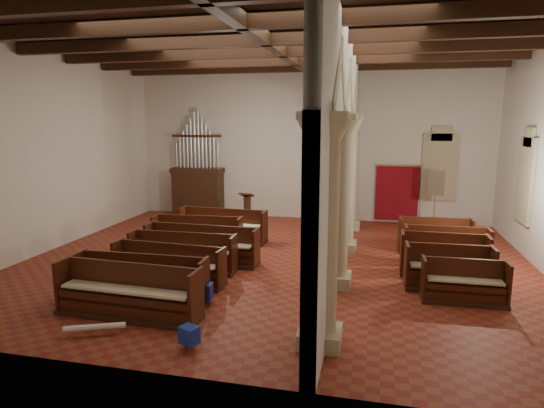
{
  "coord_description": "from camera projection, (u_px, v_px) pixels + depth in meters",
  "views": [
    {
      "loc": [
        2.64,
        -12.0,
        3.93
      ],
      "look_at": [
        -0.21,
        0.5,
        1.56
      ],
      "focal_mm": 30.0,
      "sensor_mm": 36.0,
      "label": 1
    }
  ],
  "objects": [
    {
      "name": "nave_pew_5",
      "position": [
        198.0,
        240.0,
        13.82
      ],
      "size": [
        2.76,
        0.9,
        1.07
      ],
      "rotation": [
        0.0,
        0.0,
        0.07
      ],
      "color": "#3D1F13",
      "rests_on": "floor"
    },
    {
      "name": "window_right_b",
      "position": [
        527.0,
        180.0,
        13.27
      ],
      "size": [
        0.03,
        1.0,
        2.2
      ],
      "primitive_type": "cube",
      "color": "#347558",
      "rests_on": "wall_right"
    },
    {
      "name": "aisle_pew_0",
      "position": [
        464.0,
        288.0,
        9.92
      ],
      "size": [
        1.79,
        0.66,
        0.95
      ],
      "rotation": [
        0.0,
        0.0,
        0.02
      ],
      "color": "#3D1F13",
      "rests_on": "floor"
    },
    {
      "name": "arcade",
      "position": [
        343.0,
        135.0,
        11.75
      ],
      "size": [
        0.9,
        11.9,
        6.0
      ],
      "color": "#C2B790",
      "rests_on": "floor"
    },
    {
      "name": "wall_left",
      "position": [
        50.0,
        151.0,
        13.78
      ],
      "size": [
        0.02,
        12.0,
        6.0
      ],
      "primitive_type": "cube",
      "color": "silver",
      "rests_on": "floor"
    },
    {
      "name": "nave_pew_0",
      "position": [
        128.0,
        300.0,
        9.19
      ],
      "size": [
        3.08,
        0.86,
        1.08
      ],
      "rotation": [
        0.0,
        0.0,
        -0.04
      ],
      "color": "#3D1F13",
      "rests_on": "floor"
    },
    {
      "name": "tube_heater_b",
      "position": [
        154.0,
        297.0,
        9.83
      ],
      "size": [
        0.92,
        0.12,
        0.09
      ],
      "primitive_type": "cylinder",
      "rotation": [
        0.0,
        1.57,
        -0.04
      ],
      "color": "white",
      "rests_on": "floor"
    },
    {
      "name": "lectern",
      "position": [
        247.0,
        211.0,
        17.46
      ],
      "size": [
        0.53,
        0.54,
        1.24
      ],
      "rotation": [
        0.0,
        0.0,
        -0.09
      ],
      "color": "#32210F",
      "rests_on": "floor"
    },
    {
      "name": "hymnal_box_c",
      "position": [
        247.0,
        257.0,
        12.45
      ],
      "size": [
        0.29,
        0.25,
        0.27
      ],
      "primitive_type": "cube",
      "rotation": [
        0.0,
        0.0,
        -0.1
      ],
      "color": "navy",
      "rests_on": "floor"
    },
    {
      "name": "floor",
      "position": [
        275.0,
        262.0,
        12.79
      ],
      "size": [
        14.0,
        14.0,
        0.0
      ],
      "primitive_type": "plane",
      "color": "brown",
      "rests_on": "ground"
    },
    {
      "name": "nave_pew_6",
      "position": [
        223.0,
        231.0,
        14.95
      ],
      "size": [
        2.96,
        0.86,
        1.07
      ],
      "rotation": [
        0.0,
        0.0,
        -0.05
      ],
      "color": "#3D1F13",
      "rests_on": "floor"
    },
    {
      "name": "nave_pew_2",
      "position": [
        168.0,
        270.0,
        11.1
      ],
      "size": [
        2.9,
        0.82,
        0.96
      ],
      "rotation": [
        0.0,
        0.0,
        -0.06
      ],
      "color": "#3D1F13",
      "rests_on": "floor"
    },
    {
      "name": "window_back",
      "position": [
        440.0,
        167.0,
        17.04
      ],
      "size": [
        1.0,
        0.03,
        2.2
      ],
      "primitive_type": "cube",
      "color": "#347558",
      "rests_on": "wall_back"
    },
    {
      "name": "hymnal_box_b",
      "position": [
        203.0,
        292.0,
        9.82
      ],
      "size": [
        0.39,
        0.33,
        0.37
      ],
      "primitive_type": "cube",
      "rotation": [
        0.0,
        0.0,
        0.08
      ],
      "color": "#151C94",
      "rests_on": "floor"
    },
    {
      "name": "aisle_pew_2",
      "position": [
        443.0,
        262.0,
        11.58
      ],
      "size": [
        2.14,
        0.76,
        1.1
      ],
      "rotation": [
        0.0,
        0.0,
        -0.01
      ],
      "color": "#3D1F13",
      "rests_on": "floor"
    },
    {
      "name": "wall_back",
      "position": [
        308.0,
        144.0,
        18.0
      ],
      "size": [
        14.0,
        0.02,
        6.0
      ],
      "primitive_type": "cube",
      "color": "silver",
      "rests_on": "floor"
    },
    {
      "name": "processional_banner",
      "position": [
        434.0,
        211.0,
        15.8
      ],
      "size": [
        0.55,
        0.7,
        2.42
      ],
      "rotation": [
        0.0,
        0.0,
        -0.18
      ],
      "color": "#3D1F13",
      "rests_on": "floor"
    },
    {
      "name": "dossal_curtain",
      "position": [
        397.0,
        193.0,
        17.49
      ],
      "size": [
        1.8,
        0.07,
        2.17
      ],
      "color": "maroon",
      "rests_on": "floor"
    },
    {
      "name": "aisle_pew_3",
      "position": [
        446.0,
        254.0,
        12.31
      ],
      "size": [
        2.21,
        0.77,
        1.1
      ],
      "rotation": [
        0.0,
        0.0,
        0.02
      ],
      "color": "#3D1F13",
      "rests_on": "floor"
    },
    {
      "name": "aisle_pew_4",
      "position": [
        435.0,
        241.0,
        13.65
      ],
      "size": [
        2.15,
        0.81,
        1.04
      ],
      "rotation": [
        0.0,
        0.0,
        0.05
      ],
      "color": "#3D1F13",
      "rests_on": "floor"
    },
    {
      "name": "tube_heater_a",
      "position": [
        95.0,
        327.0,
        8.41
      ],
      "size": [
        1.06,
        0.52,
        0.11
      ],
      "primitive_type": "cylinder",
      "rotation": [
        0.0,
        1.57,
        0.39
      ],
      "color": "white",
      "rests_on": "floor"
    },
    {
      "name": "wall_front",
      "position": [
        186.0,
        186.0,
        6.49
      ],
      "size": [
        14.0,
        0.02,
        6.0
      ],
      "primitive_type": "cube",
      "color": "silver",
      "rests_on": "floor"
    },
    {
      "name": "pipe_organ",
      "position": [
        198.0,
        183.0,
        18.8
      ],
      "size": [
        2.1,
        0.85,
        4.4
      ],
      "color": "#3D1F13",
      "rests_on": "floor"
    },
    {
      "name": "hymnal_box_a",
      "position": [
        189.0,
        335.0,
        7.9
      ],
      "size": [
        0.38,
        0.35,
        0.31
      ],
      "primitive_type": "cube",
      "rotation": [
        0.0,
        0.0,
        -0.4
      ],
      "color": "#191697",
      "rests_on": "floor"
    },
    {
      "name": "nave_pew_4",
      "position": [
        202.0,
        251.0,
        12.69
      ],
      "size": [
        3.27,
        0.79,
        1.05
      ],
      "rotation": [
        0.0,
        0.0,
        -0.03
      ],
      "color": "#3D1F13",
      "rests_on": "floor"
    },
    {
      "name": "ceiling",
      "position": [
        276.0,
        39.0,
        11.7
      ],
      "size": [
        14.0,
        14.0,
        0.0
      ],
      "primitive_type": "plane",
      "rotation": [
        3.14,
        0.0,
        0.0
      ],
      "color": "black",
      "rests_on": "wall_back"
    },
    {
      "name": "ceiling_beams",
      "position": [
        276.0,
        46.0,
        11.73
      ],
      "size": [
        13.8,
        11.8,
        0.3
      ],
      "primitive_type": null,
      "color": "#3D1F13",
      "rests_on": "wall_back"
    },
    {
      "name": "nave_pew_3",
      "position": [
        183.0,
        258.0,
        12.03
      ],
      "size": [
        2.89,
        0.74,
        1.01
      ],
      "rotation": [
        0.0,
        0.0,
        0.02
      ],
      "color": "#3D1F13",
      "rests_on": "floor"
    },
    {
      "name": "aisle_pew_1",
      "position": [
        448.0,
        275.0,
        10.65
      ],
      "size": [
        2.0,
        0.77,
        1.06
      ],
      "rotation": [
        0.0,
        0.0,
        0.03
      ],
      "color": "#3D1F13",
      "rests_on": "floor"
    },
    {
      "name": "nave_pew_1",
      "position": [
        141.0,
        286.0,
        9.97
      ],
      "size": [
        3.01,
        0.75,
        1.04
      ],
      "rotation": [
        0.0,
        0.0,
        0.02
      ],
      "color": "#3D1F13",
      "rests_on": "floor"
    }
  ]
}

